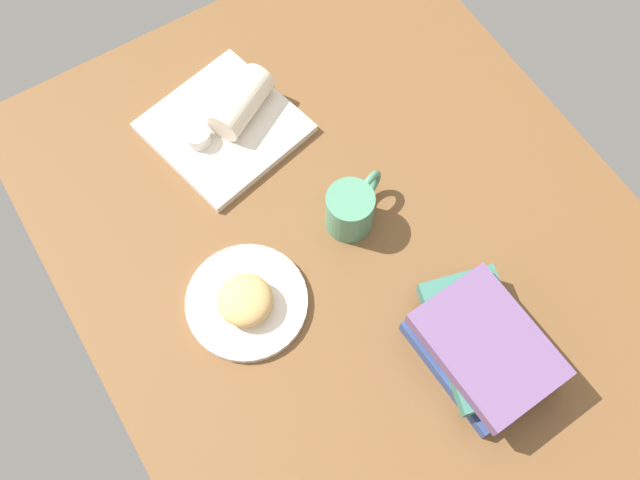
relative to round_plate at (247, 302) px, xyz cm
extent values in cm
cube|color=brown|center=(1.57, -20.19, -2.70)|extent=(110.00, 90.00, 4.00)
cylinder|color=silver|center=(0.00, 0.00, 0.00)|extent=(19.27, 19.27, 1.40)
ellipsoid|color=tan|center=(-0.62, 0.33, 2.99)|extent=(12.22, 12.21, 4.58)
cube|color=silver|center=(30.10, -12.53, 0.10)|extent=(27.65, 27.65, 1.60)
cylinder|color=silver|center=(29.53, -7.33, 2.24)|extent=(4.48, 4.48, 2.68)
cylinder|color=#C55F29|center=(29.53, -7.33, 3.28)|extent=(3.67, 3.67, 0.40)
cylinder|color=beige|center=(30.56, -16.68, 3.89)|extent=(11.33, 13.99, 5.97)
cube|color=#33477F|center=(-25.87, -25.90, 0.75)|extent=(20.81, 15.84, 2.90)
cube|color=#387260|center=(-24.38, -26.09, 3.60)|extent=(22.89, 17.32, 2.81)
cube|color=#6B4C7A|center=(-26.40, -25.65, 6.45)|extent=(20.99, 15.40, 2.88)
cylinder|color=#4C8C6B|center=(3.46, -21.33, 3.57)|extent=(7.82, 7.82, 8.53)
cylinder|color=olive|center=(3.46, -21.33, 7.23)|extent=(6.41, 6.41, 0.40)
torus|color=#4C8C6B|center=(5.42, -26.27, 3.57)|extent=(3.44, 6.32, 6.32)
camera|label=1|loc=(-36.09, 8.91, 105.56)|focal=39.63mm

